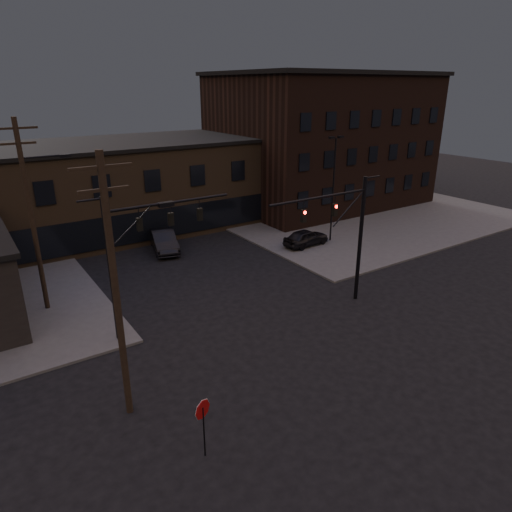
{
  "coord_description": "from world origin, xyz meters",
  "views": [
    {
      "loc": [
        -13.89,
        -14.2,
        13.08
      ],
      "look_at": [
        0.31,
        6.93,
        3.5
      ],
      "focal_mm": 32.0,
      "sensor_mm": 36.0,
      "label": 1
    }
  ],
  "objects_px": {
    "parked_car_lot_a": "(306,237)",
    "traffic_signal_far": "(133,249)",
    "traffic_signal_near": "(348,229)",
    "parked_car_lot_b": "(311,211)",
    "stop_sign": "(203,415)",
    "car_crossing": "(164,241)"
  },
  "relations": [
    {
      "from": "stop_sign",
      "to": "traffic_signal_far",
      "type": "bearing_deg",
      "value": 82.68
    },
    {
      "from": "traffic_signal_near",
      "to": "parked_car_lot_a",
      "type": "relative_size",
      "value": 1.9
    },
    {
      "from": "parked_car_lot_a",
      "to": "traffic_signal_far",
      "type": "bearing_deg",
      "value": 105.16
    },
    {
      "from": "stop_sign",
      "to": "parked_car_lot_a",
      "type": "distance_m",
      "value": 24.36
    },
    {
      "from": "parked_car_lot_a",
      "to": "car_crossing",
      "type": "distance_m",
      "value": 12.02
    },
    {
      "from": "traffic_signal_near",
      "to": "car_crossing",
      "type": "distance_m",
      "value": 17.0
    },
    {
      "from": "stop_sign",
      "to": "car_crossing",
      "type": "distance_m",
      "value": 23.41
    },
    {
      "from": "parked_car_lot_a",
      "to": "car_crossing",
      "type": "bearing_deg",
      "value": 55.69
    },
    {
      "from": "stop_sign",
      "to": "car_crossing",
      "type": "height_order",
      "value": "stop_sign"
    },
    {
      "from": "traffic_signal_far",
      "to": "stop_sign",
      "type": "bearing_deg",
      "value": -97.32
    },
    {
      "from": "traffic_signal_far",
      "to": "stop_sign",
      "type": "height_order",
      "value": "traffic_signal_far"
    },
    {
      "from": "parked_car_lot_a",
      "to": "parked_car_lot_b",
      "type": "relative_size",
      "value": 0.85
    },
    {
      "from": "traffic_signal_far",
      "to": "stop_sign",
      "type": "relative_size",
      "value": 3.23
    },
    {
      "from": "parked_car_lot_a",
      "to": "parked_car_lot_b",
      "type": "xyz_separation_m",
      "value": [
        5.91,
        6.34,
        0.0
      ]
    },
    {
      "from": "stop_sign",
      "to": "parked_car_lot_a",
      "type": "xyz_separation_m",
      "value": [
        18.27,
        16.08,
        -0.98
      ]
    },
    {
      "from": "traffic_signal_near",
      "to": "stop_sign",
      "type": "bearing_deg",
      "value": -154.1
    },
    {
      "from": "stop_sign",
      "to": "parked_car_lot_b",
      "type": "distance_m",
      "value": 32.99
    },
    {
      "from": "car_crossing",
      "to": "traffic_signal_far",
      "type": "bearing_deg",
      "value": -104.86
    },
    {
      "from": "traffic_signal_near",
      "to": "car_crossing",
      "type": "xyz_separation_m",
      "value": [
        -5.53,
        15.56,
        -4.07
      ]
    },
    {
      "from": "traffic_signal_near",
      "to": "traffic_signal_far",
      "type": "xyz_separation_m",
      "value": [
        -12.07,
        3.5,
        0.08
      ]
    },
    {
      "from": "parked_car_lot_b",
      "to": "parked_car_lot_a",
      "type": "bearing_deg",
      "value": 131.86
    },
    {
      "from": "stop_sign",
      "to": "parked_car_lot_b",
      "type": "xyz_separation_m",
      "value": [
        24.18,
        22.42,
        -0.97
      ]
    }
  ]
}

